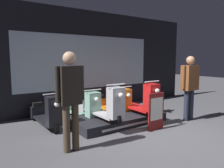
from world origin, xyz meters
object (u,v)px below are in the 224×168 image
at_px(scooter_backrow_1, 82,108).
at_px(scooter_display_right, 136,100).
at_px(scooter_display_left, 102,105).
at_px(price_sign_board, 156,111).
at_px(scooter_backrow_0, 46,113).
at_px(scooter_backrow_2, 112,103).
at_px(person_right_browsing, 190,82).
at_px(scooter_backrow_3, 138,100).
at_px(person_left_browsing, 70,94).

bearing_deg(scooter_backrow_1, scooter_display_right, -37.19).
relative_size(scooter_display_left, price_sign_board, 1.98).
relative_size(scooter_backrow_0, scooter_backrow_1, 1.00).
height_order(scooter_backrow_0, price_sign_board, scooter_backrow_0).
distance_m(scooter_backrow_2, price_sign_board, 1.75).
xyz_separation_m(scooter_display_right, person_right_browsing, (1.19, -0.81, 0.49)).
xyz_separation_m(scooter_backrow_0, scooter_backrow_2, (2.01, 0.00, 0.00)).
distance_m(scooter_display_left, scooter_backrow_0, 1.40).
bearing_deg(price_sign_board, person_right_browsing, 2.67).
height_order(scooter_display_right, person_right_browsing, person_right_browsing).
bearing_deg(scooter_backrow_0, scooter_backrow_3, 0.00).
relative_size(scooter_backrow_2, person_left_browsing, 0.97).
height_order(scooter_backrow_2, person_left_browsing, person_left_browsing).
height_order(scooter_display_left, scooter_backrow_1, scooter_display_left).
bearing_deg(scooter_backrow_2, person_right_browsing, -51.58).
distance_m(scooter_backrow_1, person_left_browsing, 2.14).
relative_size(scooter_display_left, scooter_backrow_2, 1.00).
bearing_deg(scooter_display_right, scooter_backrow_1, 142.81).
xyz_separation_m(scooter_display_left, price_sign_board, (0.95, -0.87, -0.10)).
height_order(scooter_backrow_2, price_sign_board, scooter_backrow_2).
distance_m(scooter_display_left, scooter_backrow_3, 2.14).
bearing_deg(scooter_backrow_1, scooter_backrow_3, 0.00).
height_order(scooter_backrow_2, person_right_browsing, person_right_browsing).
height_order(scooter_backrow_0, scooter_backrow_3, same).
relative_size(scooter_backrow_1, person_left_browsing, 0.97).
bearing_deg(price_sign_board, scooter_display_right, 80.84).
distance_m(scooter_backrow_0, person_left_browsing, 1.84).
xyz_separation_m(scooter_display_left, person_right_browsing, (2.28, -0.81, 0.49)).
bearing_deg(scooter_display_left, scooter_backrow_2, 43.06).
height_order(scooter_backrow_1, scooter_backrow_2, same).
xyz_separation_m(scooter_backrow_1, person_right_browsing, (2.34, -1.69, 0.71)).
distance_m(scooter_backrow_3, person_right_browsing, 1.86).
xyz_separation_m(scooter_backrow_1, person_left_browsing, (-1.10, -1.69, 0.72)).
distance_m(scooter_display_left, scooter_backrow_2, 1.30).
xyz_separation_m(scooter_display_right, price_sign_board, (-0.14, -0.87, -0.10)).
bearing_deg(person_left_browsing, scooter_display_left, 34.73).
bearing_deg(scooter_backrow_0, scooter_backrow_2, 0.00).
relative_size(scooter_display_left, person_right_browsing, 1.00).
height_order(scooter_display_right, price_sign_board, scooter_display_right).
height_order(scooter_display_left, scooter_backrow_0, scooter_display_left).
bearing_deg(price_sign_board, scooter_backrow_0, 139.11).
bearing_deg(person_left_browsing, scooter_backrow_3, 28.48).
xyz_separation_m(scooter_backrow_1, price_sign_board, (1.02, -1.75, 0.11)).
distance_m(scooter_display_left, person_left_browsing, 1.51).
xyz_separation_m(scooter_backrow_1, scooter_backrow_3, (2.01, 0.00, 0.00)).
relative_size(scooter_backrow_1, price_sign_board, 1.98).
bearing_deg(person_left_browsing, scooter_display_right, 19.70).
relative_size(scooter_backrow_2, person_right_browsing, 1.00).
bearing_deg(person_right_browsing, scooter_display_right, 145.66).
bearing_deg(scooter_display_right, price_sign_board, -99.16).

